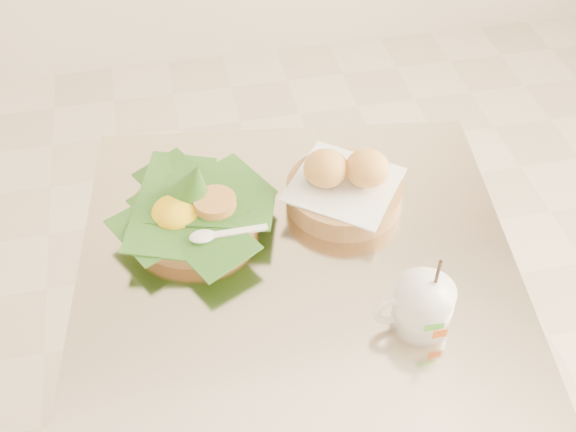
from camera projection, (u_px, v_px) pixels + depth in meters
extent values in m
cylinder|color=gray|center=(296.00, 389.00, 1.42)|extent=(0.07, 0.07, 0.69)
cube|color=beige|center=(297.00, 268.00, 1.17)|extent=(0.79, 0.79, 0.03)
cylinder|color=#9D6B43|center=(194.00, 215.00, 1.21)|extent=(0.21, 0.21, 0.04)
cone|color=#245B1A|center=(193.00, 183.00, 1.17)|extent=(0.13, 0.13, 0.11)
ellipsoid|color=yellow|center=(176.00, 212.00, 1.18)|extent=(0.08, 0.08, 0.04)
cylinder|color=#CC9347|center=(215.00, 203.00, 1.18)|extent=(0.07, 0.07, 0.02)
cylinder|color=#9D6B43|center=(344.00, 193.00, 1.24)|extent=(0.20, 0.20, 0.04)
cube|color=white|center=(345.00, 184.00, 1.23)|extent=(0.24, 0.24, 0.01)
ellipsoid|color=#BE7B2C|center=(326.00, 168.00, 1.21)|extent=(0.08, 0.08, 0.06)
ellipsoid|color=#BE7B2C|center=(367.00, 168.00, 1.21)|extent=(0.08, 0.08, 0.06)
cylinder|color=white|center=(423.00, 306.00, 1.05)|extent=(0.09, 0.09, 0.07)
torus|color=white|center=(391.00, 311.00, 1.04)|extent=(0.05, 0.01, 0.05)
cylinder|color=#4F3016|center=(426.00, 291.00, 1.02)|extent=(0.08, 0.08, 0.01)
cylinder|color=black|center=(437.00, 277.00, 1.01)|extent=(0.02, 0.04, 0.11)
cube|color=green|center=(434.00, 327.00, 1.01)|extent=(0.03, 0.00, 0.01)
cube|color=orange|center=(440.00, 334.00, 1.02)|extent=(0.02, 0.00, 0.02)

